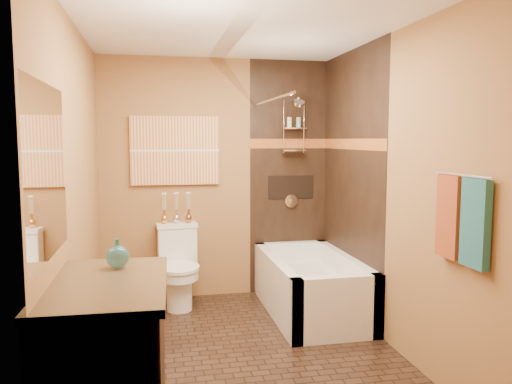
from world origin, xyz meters
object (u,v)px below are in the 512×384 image
object	(u,v)px
bathtub	(311,290)
toilet	(178,266)
vanity	(107,362)
sunset_painting	(175,151)

from	to	relation	value
bathtub	toilet	size ratio (longest dim) A/B	1.85
toilet	vanity	distance (m)	2.26
toilet	vanity	bearing A→B (deg)	-107.45
sunset_painting	bathtub	world-z (taller)	sunset_painting
bathtub	vanity	distance (m)	2.47
bathtub	toilet	bearing A→B (deg)	159.67
sunset_painting	vanity	distance (m)	2.75
bathtub	sunset_painting	bearing A→B (deg)	149.59
sunset_painting	bathtub	xyz separation A→B (m)	(1.24, -0.73, -1.33)
bathtub	toilet	xyz separation A→B (m)	(-1.24, 0.46, 0.19)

